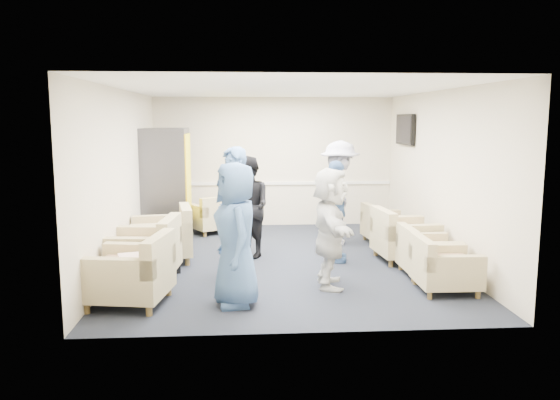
{
  "coord_description": "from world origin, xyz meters",
  "views": [
    {
      "loc": [
        -0.63,
        -8.48,
        2.24
      ],
      "look_at": [
        -0.06,
        0.2,
        0.95
      ],
      "focal_mm": 35.0,
      "sensor_mm": 36.0,
      "label": 1
    }
  ],
  "objects": [
    {
      "name": "left_wall",
      "position": [
        -2.5,
        0.0,
        1.35
      ],
      "size": [
        0.02,
        6.0,
        2.7
      ],
      "primitive_type": "cube",
      "color": "beige",
      "rests_on": "floor"
    },
    {
      "name": "backpack",
      "position": [
        -1.73,
        -0.56,
        0.26
      ],
      "size": [
        0.31,
        0.24,
        0.5
      ],
      "rotation": [
        0.0,
        0.0,
        0.11
      ],
      "color": "black",
      "rests_on": "floor"
    },
    {
      "name": "pillow",
      "position": [
        -2.0,
        -1.94,
        0.55
      ],
      "size": [
        0.41,
        0.48,
        0.12
      ],
      "primitive_type": "cube",
      "rotation": [
        0.0,
        0.0,
        -1.26
      ],
      "color": "white",
      "rests_on": "armchair_left_near"
    },
    {
      "name": "vending_machine",
      "position": [
        -2.09,
        1.81,
        1.04
      ],
      "size": [
        0.84,
        0.99,
        2.08
      ],
      "color": "#494850",
      "rests_on": "floor"
    },
    {
      "name": "person_front_right",
      "position": [
        0.51,
        -1.39,
        0.81
      ],
      "size": [
        0.6,
        1.53,
        1.61
      ],
      "primitive_type": "imported",
      "rotation": [
        0.0,
        0.0,
        1.49
      ],
      "color": "silver",
      "rests_on": "floor"
    },
    {
      "name": "tv",
      "position": [
        2.44,
        1.8,
        2.05
      ],
      "size": [
        0.1,
        1.0,
        0.58
      ],
      "color": "black",
      "rests_on": "right_wall"
    },
    {
      "name": "armchair_right_midfar",
      "position": [
        1.87,
        -0.11,
        0.35
      ],
      "size": [
        0.96,
        0.96,
        0.71
      ],
      "rotation": [
        0.0,
        0.0,
        1.66
      ],
      "color": "tan",
      "rests_on": "floor"
    },
    {
      "name": "armchair_left_mid",
      "position": [
        -2.0,
        -0.9,
        0.38
      ],
      "size": [
        1.01,
        1.01,
        0.75
      ],
      "rotation": [
        0.0,
        0.0,
        -1.65
      ],
      "color": "tan",
      "rests_on": "floor"
    },
    {
      "name": "ceiling",
      "position": [
        0.0,
        0.0,
        2.7
      ],
      "size": [
        6.0,
        6.0,
        0.0
      ],
      "primitive_type": "plane",
      "rotation": [
        3.14,
        0.0,
        0.0
      ],
      "color": "white",
      "rests_on": "back_wall"
    },
    {
      "name": "right_wall",
      "position": [
        2.5,
        0.0,
        1.35
      ],
      "size": [
        0.02,
        6.0,
        2.7
      ],
      "primitive_type": "cube",
      "color": "beige",
      "rests_on": "floor"
    },
    {
      "name": "armchair_right_midnear",
      "position": [
        1.97,
        -0.96,
        0.3
      ],
      "size": [
        0.77,
        0.77,
        0.61
      ],
      "rotation": [
        0.0,
        0.0,
        1.58
      ],
      "color": "tan",
      "rests_on": "floor"
    },
    {
      "name": "person_back_left",
      "position": [
        -0.57,
        0.29,
        0.83
      ],
      "size": [
        0.96,
        1.02,
        1.66
      ],
      "primitive_type": "imported",
      "rotation": [
        0.0,
        0.0,
        -1.0
      ],
      "color": "black",
      "rests_on": "floor"
    },
    {
      "name": "back_wall",
      "position": [
        0.0,
        3.0,
        1.35
      ],
      "size": [
        5.0,
        0.02,
        2.7
      ],
      "primitive_type": "cube",
      "color": "beige",
      "rests_on": "floor"
    },
    {
      "name": "chair_rail",
      "position": [
        0.0,
        2.98,
        0.9
      ],
      "size": [
        4.98,
        0.04,
        0.06
      ],
      "primitive_type": "cube",
      "color": "white",
      "rests_on": "back_wall"
    },
    {
      "name": "person_front_left",
      "position": [
        -0.74,
        -2.05,
        0.87
      ],
      "size": [
        0.73,
        0.95,
        1.74
      ],
      "primitive_type": "imported",
      "rotation": [
        0.0,
        0.0,
        -1.35
      ],
      "color": "#3B5C8F",
      "rests_on": "floor"
    },
    {
      "name": "person_mid_left",
      "position": [
        -0.78,
        -0.96,
        0.94
      ],
      "size": [
        0.7,
        0.81,
        1.87
      ],
      "primitive_type": "imported",
      "rotation": [
        0.0,
        0.0,
        -1.13
      ],
      "color": "#3B5C8F",
      "rests_on": "floor"
    },
    {
      "name": "floor",
      "position": [
        0.0,
        0.0,
        0.0
      ],
      "size": [
        6.0,
        6.0,
        0.0
      ],
      "primitive_type": "plane",
      "color": "black",
      "rests_on": "ground"
    },
    {
      "name": "person_mid_right",
      "position": [
        0.79,
        -0.09,
        0.8
      ],
      "size": [
        0.56,
        1.0,
        1.61
      ],
      "primitive_type": "imported",
      "rotation": [
        0.0,
        0.0,
        1.39
      ],
      "color": "#3B5C8F",
      "rests_on": "floor"
    },
    {
      "name": "armchair_right_far",
      "position": [
        1.91,
        1.15,
        0.3
      ],
      "size": [
        0.84,
        0.84,
        0.6
      ],
      "rotation": [
        0.0,
        0.0,
        1.69
      ],
      "color": "tan",
      "rests_on": "floor"
    },
    {
      "name": "front_wall",
      "position": [
        0.0,
        -3.0,
        1.35
      ],
      "size": [
        5.0,
        0.02,
        2.7
      ],
      "primitive_type": "cube",
      "color": "beige",
      "rests_on": "floor"
    },
    {
      "name": "armchair_left_far",
      "position": [
        -1.89,
        0.14,
        0.37
      ],
      "size": [
        1.06,
        1.06,
        0.74
      ],
      "rotation": [
        0.0,
        0.0,
        -1.41
      ],
      "color": "tan",
      "rests_on": "floor"
    },
    {
      "name": "armchair_corner",
      "position": [
        -1.26,
        2.27,
        0.32
      ],
      "size": [
        1.1,
        1.1,
        0.64
      ],
      "rotation": [
        0.0,
        0.0,
        3.69
      ],
      "color": "tan",
      "rests_on": "floor"
    },
    {
      "name": "armchair_left_near",
      "position": [
        -1.98,
        -1.95,
        0.37
      ],
      "size": [
        1.06,
        1.06,
        0.74
      ],
      "rotation": [
        0.0,
        0.0,
        -1.73
      ],
      "color": "tan",
      "rests_on": "floor"
    },
    {
      "name": "armchair_right_near",
      "position": [
        1.94,
        -1.71,
        0.3
      ],
      "size": [
        0.77,
        0.77,
        0.61
      ],
      "rotation": [
        0.0,
        0.0,
        1.56
      ],
      "color": "tan",
      "rests_on": "floor"
    },
    {
      "name": "person_back_right",
      "position": [
        1.08,
        1.12,
        0.93
      ],
      "size": [
        0.98,
        1.35,
        1.87
      ],
      "primitive_type": "imported",
      "rotation": [
        0.0,
        0.0,
        1.31
      ],
      "color": "silver",
      "rests_on": "floor"
    }
  ]
}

